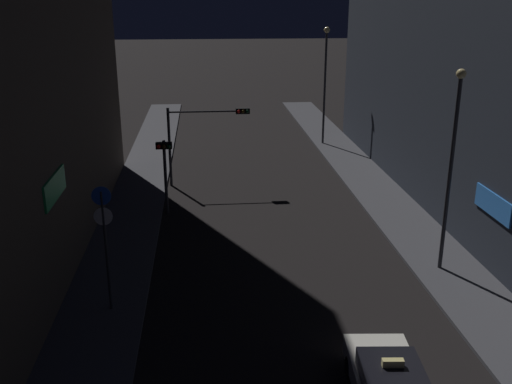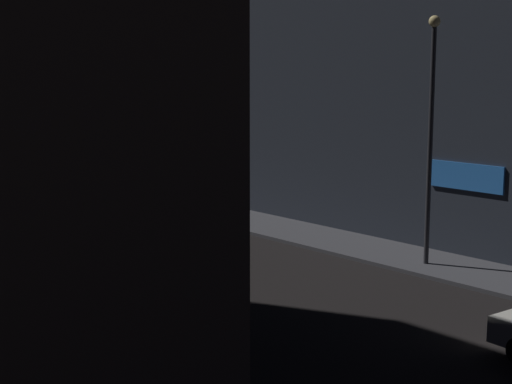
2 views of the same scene
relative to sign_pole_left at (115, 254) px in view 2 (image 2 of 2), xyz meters
name	(u,v)px [view 2 (image 2 of 2)]	position (x,y,z in m)	size (l,w,h in m)	color
sidewalk_right	(230,217)	(13.04, 12.64, -2.82)	(2.98, 55.83, 0.13)	#424247
building_facade_right	(383,33)	(18.43, 8.89, 5.01)	(7.88, 35.11, 15.77)	#282D38
sign_pole_left	(115,254)	(0.00, 0.00, 0.00)	(0.64, 0.10, 4.49)	#2D2D33
street_lamp_near_block	(431,123)	(12.71, 2.07, 1.82)	(0.37, 0.37, 7.89)	#2D2D33
street_lamp_far_block	(89,91)	(12.19, 23.07, 2.36)	(0.43, 0.43, 8.34)	#2D2D33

